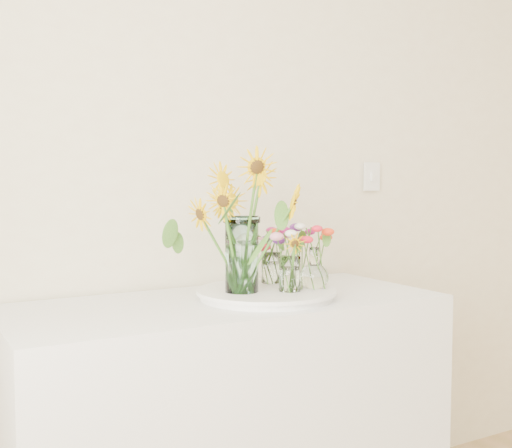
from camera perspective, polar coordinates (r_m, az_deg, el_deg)
name	(u,v)px	position (r m, az deg, el deg)	size (l,w,h in m)	color
counter	(227,436)	(2.21, -2.55, -18.32)	(1.40, 0.60, 0.90)	white
tray	(266,295)	(2.10, 0.92, -6.29)	(0.43, 0.43, 0.03)	white
mason_jar	(242,255)	(2.04, -1.28, -2.75)	(0.11, 0.11, 0.25)	#B2E9DD
sunflower_bouquet	(242,219)	(2.03, -1.28, 0.44)	(0.64, 0.64, 0.48)	#ECB704
small_vase_a	(290,274)	(2.06, 3.02, -4.50)	(0.07, 0.07, 0.12)	white
wildflower_posy_a	(290,260)	(2.05, 3.02, -3.25)	(0.19, 0.19, 0.21)	red
small_vase_b	(314,268)	(2.13, 5.21, -3.94)	(0.10, 0.10, 0.14)	white
wildflower_posy_b	(314,255)	(2.12, 5.21, -2.74)	(0.22, 0.22, 0.23)	red
small_vase_c	(271,268)	(2.22, 1.32, -3.94)	(0.06, 0.06, 0.11)	white
wildflower_posy_c	(271,255)	(2.22, 1.32, -2.79)	(0.21, 0.21, 0.20)	red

